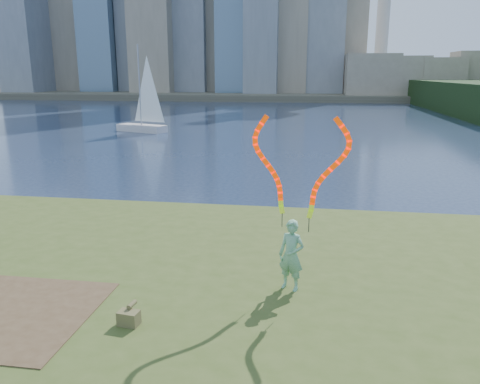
# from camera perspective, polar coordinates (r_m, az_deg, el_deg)

# --- Properties ---
(ground) EXTENTS (320.00, 320.00, 0.00)m
(ground) POSITION_cam_1_polar(r_m,az_deg,el_deg) (12.06, -8.38, -11.25)
(ground) COLOR #192640
(ground) RESTS_ON ground
(grassy_knoll) EXTENTS (20.00, 18.00, 0.80)m
(grassy_knoll) POSITION_cam_1_polar(r_m,az_deg,el_deg) (9.99, -12.39, -15.01)
(grassy_knoll) COLOR #3B4C1B
(grassy_knoll) RESTS_ON ground
(dirt_patch) EXTENTS (3.20, 3.00, 0.02)m
(dirt_patch) POSITION_cam_1_polar(r_m,az_deg,el_deg) (10.05, -26.57, -13.04)
(dirt_patch) COLOR #47331E
(dirt_patch) RESTS_ON grassy_knoll
(far_shore) EXTENTS (320.00, 40.00, 1.20)m
(far_shore) POSITION_cam_1_polar(r_m,az_deg,el_deg) (105.53, 7.01, 11.74)
(far_shore) COLOR #4B4637
(far_shore) RESTS_ON ground
(woman_with_ribbons) EXTENTS (1.85, 0.81, 3.89)m
(woman_with_ribbons) POSITION_cam_1_polar(r_m,az_deg,el_deg) (9.52, 6.51, -3.74)
(woman_with_ribbons) COLOR #187E3C
(woman_with_ribbons) RESTS_ON grassy_knoll
(canvas_bag) EXTENTS (0.40, 0.45, 0.35)m
(canvas_bag) POSITION_cam_1_polar(r_m,az_deg,el_deg) (8.86, -13.38, -14.61)
(canvas_bag) COLOR brown
(canvas_bag) RESTS_ON grassy_knoll
(sailboat) EXTENTS (4.99, 3.12, 7.65)m
(sailboat) POSITION_cam_1_polar(r_m,az_deg,el_deg) (43.37, -11.70, 8.93)
(sailboat) COLOR silver
(sailboat) RESTS_ON ground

